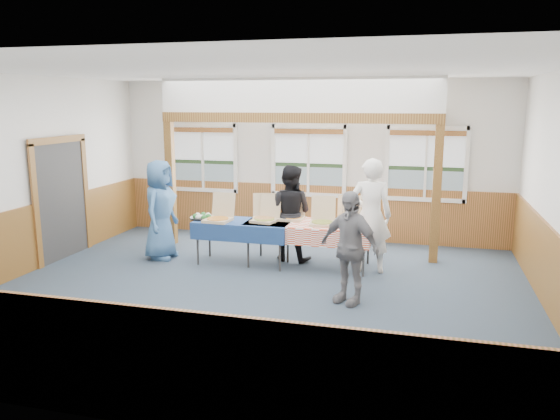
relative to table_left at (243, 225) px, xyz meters
The scene contains 30 objects.
floor 1.67m from the table_left, 62.53° to the right, with size 8.00×8.00×0.00m, color #2C3A48.
ceiling 2.93m from the table_left, 62.53° to the right, with size 8.00×8.00×0.00m, color white.
wall_back 2.44m from the table_left, 72.02° to the left, with size 8.00×8.00×0.00m, color silver.
wall_front 4.98m from the table_left, 81.79° to the right, with size 8.00×8.00×0.00m, color silver.
wall_left 3.68m from the table_left, 157.83° to the right, with size 8.00×8.00×0.00m, color silver.
wainscot_back 2.25m from the table_left, 71.82° to the left, with size 7.98×0.05×1.10m, color brown.
wainscot_front 4.87m from the table_left, 81.75° to the right, with size 7.98×0.05×1.10m, color brown.
wainscot_left 3.54m from the table_left, 157.67° to the right, with size 0.05×6.98×1.10m, color brown.
wainscot_right 4.87m from the table_left, 16.05° to the right, with size 0.05×6.98×1.10m, color brown.
cased_opening 3.31m from the table_left, behind, with size 0.06×1.30×2.10m, color #2F2F2F.
window_left 2.83m from the table_left, 127.16° to the left, with size 1.56×0.10×1.46m.
window_mid 2.43m from the table_left, 71.68° to the left, with size 1.56×0.10×1.46m.
window_right 3.80m from the table_left, 35.15° to the left, with size 1.56×0.10×1.46m.
post_left 2.10m from the table_left, 152.06° to the left, with size 0.15×0.15×2.40m, color #5A3314.
post_right 3.38m from the table_left, 16.62° to the left, with size 0.15×0.15×2.40m, color #5A3314.
cross_beam 2.15m from the table_left, 53.78° to the left, with size 5.15×0.18×0.18m, color #5A3314.
table_left is the anchor object (origin of this frame).
table_right 1.14m from the table_left, ahead, with size 2.16×1.02×0.76m.
pizza_box_a 0.43m from the table_left, 164.98° to the right, with size 0.45×0.54×0.46m.
pizza_box_b 0.40m from the table_left, 25.46° to the left, with size 0.51×0.58×0.44m.
pizza_box_c 0.42m from the table_left, 10.00° to the left, with size 0.47×0.54×0.42m.
pizza_box_d 0.87m from the table_left, 24.74° to the left, with size 0.41×0.49×0.44m.
pizza_box_e 1.39m from the table_left, ahead, with size 0.47×0.55×0.45m.
pizza_box_f 1.81m from the table_left, ahead, with size 0.44×0.52×0.44m.
veggie_tray 0.76m from the table_left, behind, with size 0.43×0.43×0.10m.
drink_glass 1.99m from the table_left, ahead, with size 0.07×0.07×0.15m, color #8C5A17.
woman_white 2.18m from the table_left, ahead, with size 0.69×0.45×1.89m, color white.
woman_black 0.86m from the table_left, 32.14° to the left, with size 0.82×0.64×1.69m, color black.
man_blue 1.54m from the table_left, behind, with size 0.87×0.56×1.77m, color #3C6797.
person_grey 2.46m from the table_left, 34.61° to the right, with size 0.93×0.39×1.59m, color gray.
Camera 1 is at (2.28, -7.33, 2.77)m, focal length 35.00 mm.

